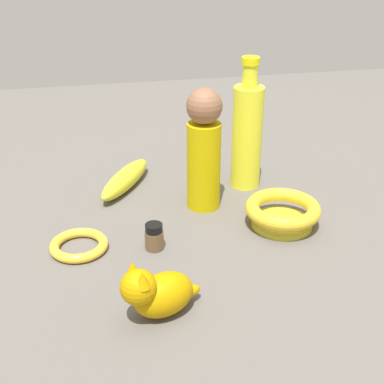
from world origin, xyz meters
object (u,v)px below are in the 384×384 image
Objects in this scene: person_figure_adult at (204,149)px; bottle_tall at (247,134)px; nail_polish_jar at (154,237)px; bangle at (79,245)px; cat_figurine at (157,292)px; bowl at (283,213)px; banana at (125,179)px.

person_figure_adult is 0.13m from bottle_tall.
nail_polish_jar reaches higher than bangle.
cat_figurine is 0.23m from bangle.
bowl is 1.38× the size of bangle.
cat_figurine is 0.52× the size of person_figure_adult.
bottle_tall is at bearing 42.78° from nail_polish_jar.
person_figure_adult reaches higher than nail_polish_jar.
banana is at bearing 172.35° from bottle_tall.
person_figure_adult reaches higher than cat_figurine.
nail_polish_jar is 0.24m from banana.
nail_polish_jar is at bearing 83.47° from cat_figurine.
nail_polish_jar is at bearing -137.22° from bottle_tall.
cat_figurine reaches higher than banana.
nail_polish_jar is (-0.24, -0.03, -0.01)m from bowl.
bangle is at bearing 118.73° from cat_figurine.
person_figure_adult reaches higher than bowl.
bowl is at bearing 0.50° from bangle.
bangle is at bearing -152.33° from bottle_tall.
bottle_tall reaches higher than banana.
cat_figurine is at bearing -142.63° from bowl.
cat_figurine is 0.18m from nail_polish_jar.
nail_polish_jar is 0.17× the size of bottle_tall.
cat_figurine reaches higher than nail_polish_jar.
nail_polish_jar is 0.20× the size of person_figure_adult.
bangle is at bearing -172.64° from banana.
bottle_tall is at bearing -65.52° from banana.
nail_polish_jar is 0.20m from person_figure_adult.
nail_polish_jar is 0.47× the size of bangle.
bottle_tall reaches higher than cat_figurine.
person_figure_adult is 1.24× the size of banana.
bottle_tall is at bearing 95.98° from bowl.
bowl is at bearing -84.02° from bottle_tall.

